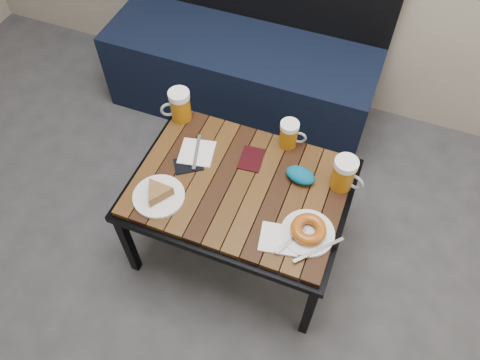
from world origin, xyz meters
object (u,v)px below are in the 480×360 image
(passport_burgundy, at_px, (251,159))
(passport_navy, at_px, (188,165))
(beer_mug_left, at_px, (180,105))
(bench, at_px, (242,67))
(beer_mug_centre, at_px, (289,134))
(plate_bagel, at_px, (308,231))
(cafe_table, at_px, (240,191))
(knit_pouch, at_px, (300,175))
(beer_mug_right, at_px, (344,174))
(plate_pie, at_px, (158,194))

(passport_burgundy, bearing_deg, passport_navy, -157.67)
(beer_mug_left, bearing_deg, bench, -128.71)
(beer_mug_centre, xyz_separation_m, plate_bagel, (0.19, -0.38, -0.04))
(cafe_table, distance_m, beer_mug_left, 0.45)
(passport_burgundy, height_order, knit_pouch, knit_pouch)
(cafe_table, height_order, beer_mug_left, beer_mug_left)
(bench, height_order, beer_mug_right, bench)
(knit_pouch, bearing_deg, beer_mug_left, 167.12)
(cafe_table, bearing_deg, plate_bagel, -20.97)
(bench, height_order, beer_mug_left, bench)
(beer_mug_right, bearing_deg, beer_mug_centre, 169.58)
(beer_mug_left, bearing_deg, beer_mug_right, 137.56)
(beer_mug_left, distance_m, plate_bagel, 0.76)
(plate_bagel, bearing_deg, plate_pie, -174.90)
(beer_mug_left, bearing_deg, beer_mug_centre, 148.17)
(passport_navy, distance_m, knit_pouch, 0.44)
(bench, xyz_separation_m, cafe_table, (0.32, -0.85, 0.16))
(passport_burgundy, relative_size, knit_pouch, 1.04)
(bench, height_order, passport_navy, bench)
(beer_mug_centre, distance_m, beer_mug_right, 0.28)
(beer_mug_right, height_order, plate_bagel, beer_mug_right)
(bench, height_order, passport_burgundy, bench)
(bench, bearing_deg, beer_mug_centre, -54.15)
(passport_navy, bearing_deg, plate_pie, -46.74)
(cafe_table, xyz_separation_m, passport_burgundy, (-0.00, 0.13, 0.05))
(cafe_table, distance_m, passport_navy, 0.23)
(beer_mug_centre, bearing_deg, bench, 116.35)
(cafe_table, relative_size, passport_burgundy, 6.87)
(cafe_table, height_order, beer_mug_centre, beer_mug_centre)
(bench, xyz_separation_m, beer_mug_left, (-0.04, -0.62, 0.27))
(beer_mug_left, height_order, beer_mug_right, same)
(plate_bagel, xyz_separation_m, knit_pouch, (-0.10, 0.22, 0.00))
(plate_pie, xyz_separation_m, knit_pouch, (0.47, 0.27, 0.00))
(beer_mug_centre, distance_m, plate_pie, 0.57)
(bench, relative_size, passport_burgundy, 11.46)
(beer_mug_left, bearing_deg, cafe_table, 112.16)
(bench, distance_m, passport_navy, 0.87)
(cafe_table, xyz_separation_m, beer_mug_right, (0.36, 0.14, 0.12))
(plate_bagel, bearing_deg, cafe_table, 159.03)
(plate_bagel, bearing_deg, beer_mug_left, 152.04)
(passport_navy, bearing_deg, plate_bagel, 41.62)
(beer_mug_right, xyz_separation_m, passport_navy, (-0.59, -0.12, -0.07))
(plate_pie, bearing_deg, beer_mug_centre, 48.83)
(bench, xyz_separation_m, plate_pie, (0.06, -1.02, 0.22))
(beer_mug_centre, height_order, plate_bagel, beer_mug_centre)
(passport_navy, bearing_deg, beer_mug_centre, 91.85)
(cafe_table, distance_m, beer_mug_right, 0.41)
(beer_mug_left, relative_size, knit_pouch, 1.22)
(beer_mug_right, xyz_separation_m, plate_pie, (-0.63, -0.30, -0.05))
(beer_mug_left, xyz_separation_m, plate_pie, (0.10, -0.40, -0.05))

